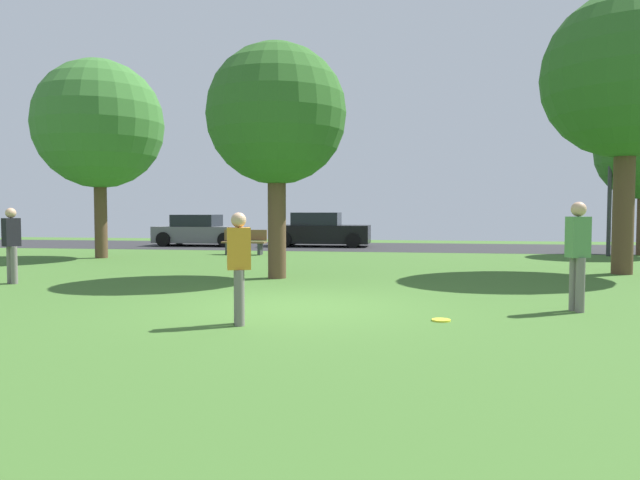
# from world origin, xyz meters

# --- Properties ---
(ground_plane) EXTENTS (44.00, 44.00, 0.00)m
(ground_plane) POSITION_xyz_m (0.00, 0.00, 0.00)
(ground_plane) COLOR #3D6628
(road_strip) EXTENTS (44.00, 6.40, 0.01)m
(road_strip) POSITION_xyz_m (0.00, 16.00, 0.00)
(road_strip) COLOR #28282B
(road_strip) RESTS_ON ground_plane
(oak_tree_right) EXTENTS (4.26, 4.26, 6.62)m
(oak_tree_right) POSITION_xyz_m (-8.48, 8.62, 4.46)
(oak_tree_right) COLOR brown
(oak_tree_right) RESTS_ON ground_plane
(birch_tree_lone) EXTENTS (4.11, 4.11, 7.03)m
(birch_tree_lone) POSITION_xyz_m (7.12, 6.14, 4.93)
(birch_tree_lone) COLOR brown
(birch_tree_lone) RESTS_ON ground_plane
(maple_tree_far) EXTENTS (3.29, 3.29, 5.50)m
(maple_tree_far) POSITION_xyz_m (-1.26, 3.88, 3.82)
(maple_tree_far) COLOR brown
(maple_tree_far) RESTS_ON ground_plane
(person_thrower) EXTENTS (0.38, 0.32, 1.74)m
(person_thrower) POSITION_xyz_m (4.48, 0.22, 0.97)
(person_thrower) COLOR slate
(person_thrower) RESTS_ON ground_plane
(person_catcher) EXTENTS (0.38, 0.32, 1.57)m
(person_catcher) POSITION_xyz_m (-0.48, -1.66, 0.86)
(person_catcher) COLOR slate
(person_catcher) RESTS_ON ground_plane
(person_bystander) EXTENTS (0.34, 0.38, 1.66)m
(person_bystander) POSITION_xyz_m (-6.75, 1.94, 0.91)
(person_bystander) COLOR slate
(person_bystander) RESTS_ON ground_plane
(frisbee_disc) EXTENTS (0.27, 0.27, 0.03)m
(frisbee_disc) POSITION_xyz_m (2.33, -0.93, 0.01)
(frisbee_disc) COLOR yellow
(frisbee_disc) RESTS_ON ground_plane
(parked_car_grey) EXTENTS (4.07, 2.01, 1.41)m
(parked_car_grey) POSITION_xyz_m (-7.68, 15.70, 0.65)
(parked_car_grey) COLOR slate
(parked_car_grey) RESTS_ON ground_plane
(parked_car_black) EXTENTS (4.29, 1.99, 1.51)m
(parked_car_black) POSITION_xyz_m (-2.19, 16.04, 0.69)
(parked_car_black) COLOR black
(parked_car_black) RESTS_ON ground_plane
(park_bench) EXTENTS (1.60, 0.45, 0.90)m
(park_bench) POSITION_xyz_m (-4.14, 10.84, 0.46)
(park_bench) COLOR brown
(park_bench) RESTS_ON ground_plane
(street_lamp_post) EXTENTS (0.14, 0.14, 4.50)m
(street_lamp_post) POSITION_xyz_m (8.69, 12.20, 2.25)
(street_lamp_post) COLOR #2D2D33
(street_lamp_post) RESTS_ON ground_plane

